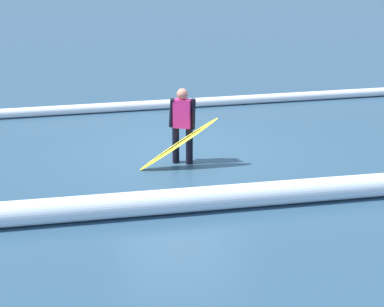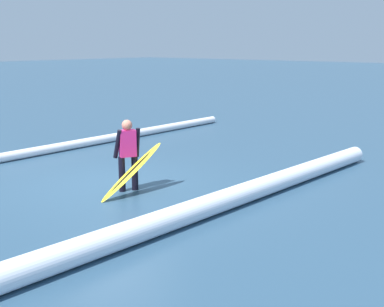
# 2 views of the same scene
# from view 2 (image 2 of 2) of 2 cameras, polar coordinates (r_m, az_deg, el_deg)

# --- Properties ---
(ground_plane) EXTENTS (152.24, 152.24, 0.00)m
(ground_plane) POSITION_cam_2_polar(r_m,az_deg,el_deg) (11.01, -9.44, -3.61)
(ground_plane) COLOR #2D4D66
(surfer) EXTENTS (0.47, 0.40, 1.53)m
(surfer) POSITION_cam_2_polar(r_m,az_deg,el_deg) (10.30, -7.55, 0.26)
(surfer) COLOR black
(surfer) RESTS_ON ground_plane
(surfboard) EXTENTS (1.58, 0.41, 1.03)m
(surfboard) POSITION_cam_2_polar(r_m,az_deg,el_deg) (10.10, -7.06, -2.10)
(surfboard) COLOR yellow
(surfboard) RESTS_ON ground_plane
(wave_crest_foreground) EXTENTS (15.61, 0.47, 0.26)m
(wave_crest_foreground) POSITION_cam_2_polar(r_m,az_deg,el_deg) (14.30, -17.59, 0.27)
(wave_crest_foreground) COLOR white
(wave_crest_foreground) RESTS_ON ground_plane
(wave_crest_midground) EXTENTS (17.01, 1.38, 0.40)m
(wave_crest_midground) POSITION_cam_2_polar(r_m,az_deg,el_deg) (7.23, -12.58, -10.91)
(wave_crest_midground) COLOR white
(wave_crest_midground) RESTS_ON ground_plane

